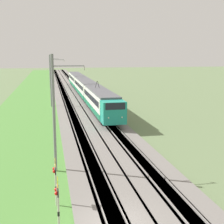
{
  "coord_description": "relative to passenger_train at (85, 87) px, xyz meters",
  "views": [
    {
      "loc": [
        -15.15,
        3.28,
        9.29
      ],
      "look_at": [
        21.96,
        -4.22,
        2.22
      ],
      "focal_mm": 50.0,
      "sensor_mm": 36.0,
      "label": 1
    }
  ],
  "objects": [
    {
      "name": "catenary_mast_near",
      "position": [
        -42.18,
        7.17,
        2.43
      ],
      "size": [
        0.22,
        2.56,
        9.3
      ],
      "color": "slate",
      "rests_on": "ground"
    },
    {
      "name": "ballast_main",
      "position": [
        -0.99,
        4.22,
        -2.21
      ],
      "size": [
        240.0,
        4.4,
        0.3
      ],
      "color": "slate",
      "rests_on": "ground"
    },
    {
      "name": "track_main",
      "position": [
        -0.99,
        4.22,
        -2.21
      ],
      "size": [
        240.0,
        1.57,
        0.45
      ],
      "color": "#4C4238",
      "rests_on": "ground"
    },
    {
      "name": "passenger_train",
      "position": [
        0.0,
        0.0,
        0.0
      ],
      "size": [
        61.51,
        2.98,
        5.05
      ],
      "rotation": [
        0.0,
        0.0,
        3.14
      ],
      "color": "teal",
      "rests_on": "ground"
    },
    {
      "name": "catenary_mast_mid",
      "position": [
        -10.59,
        7.17,
        2.38
      ],
      "size": [
        0.22,
        2.56,
        9.2
      ],
      "color": "slate",
      "rests_on": "ground"
    },
    {
      "name": "crossing_signal_aux",
      "position": [
        -48.03,
        7.34,
        -0.47
      ],
      "size": [
        0.7,
        0.23,
        3.13
      ],
      "rotation": [
        0.0,
        0.0,
        1.57
      ],
      "color": "beige",
      "rests_on": "ground"
    },
    {
      "name": "catenary_mast_far",
      "position": [
        21.0,
        7.16,
        2.26
      ],
      "size": [
        0.22,
        2.56,
        8.97
      ],
      "color": "slate",
      "rests_on": "ground"
    },
    {
      "name": "crossing_signal_near",
      "position": [
        -51.25,
        7.29,
        -0.41
      ],
      "size": [
        0.7,
        0.23,
        3.22
      ],
      "rotation": [
        0.0,
        0.0,
        1.57
      ],
      "color": "beige",
      "rests_on": "ground"
    },
    {
      "name": "ballast_adjacent",
      "position": [
        -0.99,
        -0.0,
        -2.21
      ],
      "size": [
        240.0,
        4.4,
        0.3
      ],
      "color": "slate",
      "rests_on": "ground"
    },
    {
      "name": "grass_verge",
      "position": [
        -0.99,
        11.16,
        -2.3
      ],
      "size": [
        240.0,
        10.2,
        0.12
      ],
      "color": "#4C8438",
      "rests_on": "ground"
    },
    {
      "name": "track_adjacent",
      "position": [
        -0.99,
        -0.0,
        -2.21
      ],
      "size": [
        240.0,
        1.57,
        0.45
      ],
      "color": "#4C4238",
      "rests_on": "ground"
    }
  ]
}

